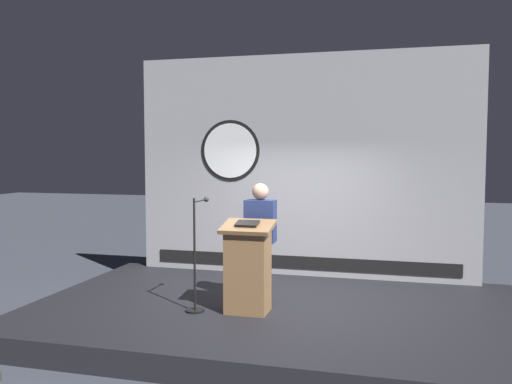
# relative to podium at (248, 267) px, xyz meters

# --- Properties ---
(ground_plane) EXTENTS (40.00, 40.00, 0.00)m
(ground_plane) POSITION_rel_podium_xyz_m (0.28, 0.38, -0.87)
(ground_plane) COLOR #383D47
(stage_platform) EXTENTS (6.40, 4.00, 0.30)m
(stage_platform) POSITION_rel_podium_xyz_m (0.28, 0.38, -0.72)
(stage_platform) COLOR black
(stage_platform) RESTS_ON ground
(banner_display) EXTENTS (5.53, 0.12, 3.59)m
(banner_display) POSITION_rel_podium_xyz_m (0.26, 2.23, 1.21)
(banner_display) COLOR #9E9EA3
(banner_display) RESTS_ON stage_platform
(podium) EXTENTS (0.64, 0.50, 1.16)m
(podium) POSITION_rel_podium_xyz_m (0.00, 0.00, 0.00)
(podium) COLOR olive
(podium) RESTS_ON stage_platform
(speaker_person) EXTENTS (0.40, 0.26, 1.60)m
(speaker_person) POSITION_rel_podium_xyz_m (0.04, 0.48, 0.25)
(speaker_person) COLOR black
(speaker_person) RESTS_ON stage_platform
(microphone_stand) EXTENTS (0.24, 0.59, 1.44)m
(microphone_stand) POSITION_rel_podium_xyz_m (-0.65, -0.09, -0.06)
(microphone_stand) COLOR black
(microphone_stand) RESTS_ON stage_platform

